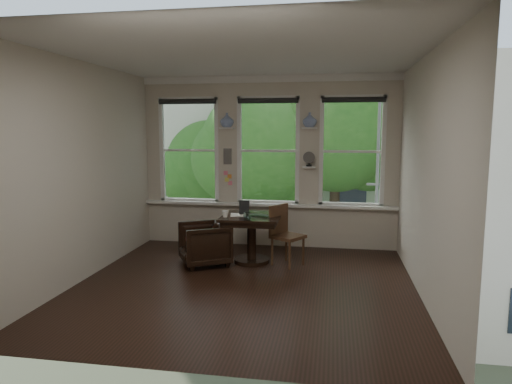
% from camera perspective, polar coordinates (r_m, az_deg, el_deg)
% --- Properties ---
extents(ground, '(4.50, 4.50, 0.00)m').
position_cam_1_polar(ground, '(6.23, -1.47, -11.63)').
color(ground, black).
rests_on(ground, ground).
extents(ceiling, '(4.50, 4.50, 0.00)m').
position_cam_1_polar(ceiling, '(5.95, -1.58, 16.76)').
color(ceiling, silver).
rests_on(ceiling, ground).
extents(wall_back, '(4.50, 0.00, 4.50)m').
position_cam_1_polar(wall_back, '(8.12, 1.56, 3.75)').
color(wall_back, beige).
rests_on(wall_back, ground).
extents(wall_front, '(4.50, 0.00, 4.50)m').
position_cam_1_polar(wall_front, '(3.74, -8.20, -1.11)').
color(wall_front, beige).
rests_on(wall_front, ground).
extents(wall_left, '(0.00, 4.50, 4.50)m').
position_cam_1_polar(wall_left, '(6.71, -20.74, 2.40)').
color(wall_left, beige).
rests_on(wall_left, ground).
extents(wall_right, '(0.00, 4.50, 4.50)m').
position_cam_1_polar(wall_right, '(5.90, 20.46, 1.73)').
color(wall_right, beige).
rests_on(wall_right, ground).
extents(window_left, '(1.10, 0.12, 1.90)m').
position_cam_1_polar(window_left, '(8.43, -8.28, 5.19)').
color(window_left, white).
rests_on(window_left, ground).
extents(window_center, '(1.10, 0.12, 1.90)m').
position_cam_1_polar(window_center, '(8.11, 1.56, 5.16)').
color(window_center, white).
rests_on(window_center, ground).
extents(window_right, '(1.10, 0.12, 1.90)m').
position_cam_1_polar(window_right, '(8.03, 11.90, 4.97)').
color(window_right, white).
rests_on(window_right, ground).
extents(shelf_left, '(0.26, 0.16, 0.03)m').
position_cam_1_polar(shelf_left, '(8.13, -3.64, 7.98)').
color(shelf_left, white).
rests_on(shelf_left, ground).
extents(shelf_right, '(0.26, 0.16, 0.03)m').
position_cam_1_polar(shelf_right, '(7.93, 6.72, 7.94)').
color(shelf_right, white).
rests_on(shelf_right, ground).
extents(intercom, '(0.14, 0.06, 0.28)m').
position_cam_1_polar(intercom, '(8.18, -3.56, 4.47)').
color(intercom, '#59544F').
rests_on(intercom, ground).
extents(sticky_notes, '(0.16, 0.01, 0.24)m').
position_cam_1_polar(sticky_notes, '(8.21, -3.53, 2.03)').
color(sticky_notes, pink).
rests_on(sticky_notes, ground).
extents(desk_fan, '(0.20, 0.20, 0.24)m').
position_cam_1_polar(desk_fan, '(7.93, 6.64, 3.82)').
color(desk_fan, '#59544F').
rests_on(desk_fan, ground).
extents(vase_left, '(0.24, 0.24, 0.25)m').
position_cam_1_polar(vase_left, '(8.13, -3.65, 8.96)').
color(vase_left, white).
rests_on(vase_left, shelf_left).
extents(vase_right, '(0.24, 0.24, 0.25)m').
position_cam_1_polar(vase_right, '(7.93, 6.73, 8.95)').
color(vase_right, white).
rests_on(vase_right, shelf_right).
extents(table, '(0.90, 0.90, 0.75)m').
position_cam_1_polar(table, '(7.18, -0.55, -5.87)').
color(table, black).
rests_on(table, ground).
extents(armchair_left, '(0.97, 0.96, 0.66)m').
position_cam_1_polar(armchair_left, '(7.11, -6.45, -6.46)').
color(armchair_left, black).
rests_on(armchair_left, ground).
extents(cushion_red, '(0.45, 0.45, 0.06)m').
position_cam_1_polar(cushion_red, '(7.08, -6.47, -5.50)').
color(cushion_red, maroon).
rests_on(cushion_red, armchair_left).
extents(side_chair_right, '(0.58, 0.58, 0.92)m').
position_cam_1_polar(side_chair_right, '(7.02, 4.01, -5.50)').
color(side_chair_right, '#462519').
rests_on(side_chair_right, ground).
extents(laptop, '(0.37, 0.32, 0.02)m').
position_cam_1_polar(laptop, '(6.98, 0.32, -3.02)').
color(laptop, black).
rests_on(laptop, table).
extents(mug, '(0.14, 0.14, 0.10)m').
position_cam_1_polar(mug, '(6.96, -3.87, -2.76)').
color(mug, white).
rests_on(mug, table).
extents(drinking_glass, '(0.14, 0.14, 0.10)m').
position_cam_1_polar(drinking_glass, '(6.79, -1.06, -3.00)').
color(drinking_glass, white).
rests_on(drinking_glass, table).
extents(tablet, '(0.17, 0.09, 0.22)m').
position_cam_1_polar(tablet, '(7.18, -1.47, -1.93)').
color(tablet, black).
rests_on(tablet, table).
extents(papers, '(0.28, 0.34, 0.00)m').
position_cam_1_polar(papers, '(7.14, -2.31, -2.86)').
color(papers, silver).
rests_on(papers, table).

